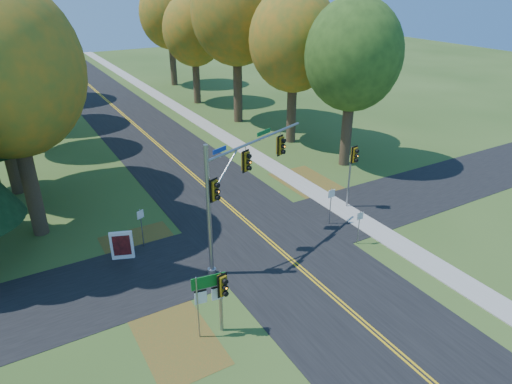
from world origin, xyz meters
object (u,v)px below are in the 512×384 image
east_signal_pole (353,162)px  route_sign_cluster (209,293)px  info_kiosk (122,245)px  traffic_mast (235,182)px

east_signal_pole → route_sign_cluster: size_ratio=1.40×
info_kiosk → route_sign_cluster: bearing=-57.1°
route_sign_cluster → info_kiosk: 7.88m
traffic_mast → east_signal_pole: traffic_mast is taller
east_signal_pole → route_sign_cluster: 14.21m
traffic_mast → route_sign_cluster: size_ratio=2.35×
east_signal_pole → info_kiosk: east_signal_pole is taller
traffic_mast → east_signal_pole: (9.15, 1.47, -1.24)m
route_sign_cluster → info_kiosk: route_sign_cluster is taller
traffic_mast → route_sign_cluster: bearing=-150.2°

